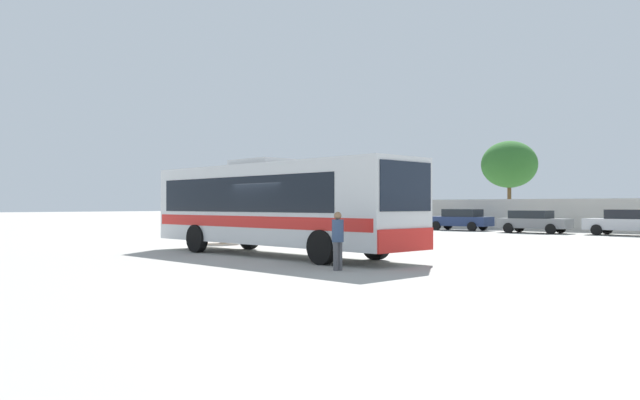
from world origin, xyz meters
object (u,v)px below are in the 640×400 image
at_px(coach_bus_silver_red, 274,203).
at_px(roadside_tree_left, 390,181).
at_px(attendant_by_bus_door, 338,237).
at_px(parked_car_rightmost_silver, 628,222).
at_px(parked_car_second_dark_blue, 460,219).
at_px(vendor_umbrella_near_gate_orange, 227,205).
at_px(parked_car_third_grey, 533,221).
at_px(roadside_tree_midleft, 509,165).
at_px(parked_car_leftmost_black, 384,218).

height_order(coach_bus_silver_red, roadside_tree_left, roadside_tree_left).
bearing_deg(roadside_tree_left, attendant_by_bus_door, -56.83).
bearing_deg(parked_car_rightmost_silver, parked_car_second_dark_blue, 178.13).
bearing_deg(roadside_tree_left, coach_bus_silver_red, -61.50).
relative_size(coach_bus_silver_red, vendor_umbrella_near_gate_orange, 5.31).
distance_m(coach_bus_silver_red, attendant_by_bus_door, 5.62).
bearing_deg(parked_car_rightmost_silver, parked_car_third_grey, -175.61).
xyz_separation_m(attendant_by_bus_door, vendor_umbrella_near_gate_orange, (-11.93, 6.06, 0.88)).
bearing_deg(roadside_tree_left, parked_car_rightmost_silver, -17.56).
height_order(coach_bus_silver_red, parked_car_rightmost_silver, coach_bus_silver_red).
distance_m(vendor_umbrella_near_gate_orange, parked_car_second_dark_blue, 20.56).
distance_m(parked_car_second_dark_blue, roadside_tree_left, 12.90).
bearing_deg(parked_car_second_dark_blue, attendant_by_bus_door, -67.55).
distance_m(parked_car_third_grey, parked_car_rightmost_silver, 5.51).
relative_size(vendor_umbrella_near_gate_orange, roadside_tree_midleft, 0.31).
bearing_deg(parked_car_leftmost_black, parked_car_second_dark_blue, 5.89).
bearing_deg(parked_car_leftmost_black, coach_bus_silver_red, -62.71).
xyz_separation_m(parked_car_rightmost_silver, roadside_tree_left, (-21.79, 6.90, 3.18)).
xyz_separation_m(coach_bus_silver_red, roadside_tree_midleft, (-6.55, 33.31, 3.30)).
relative_size(parked_car_leftmost_black, roadside_tree_left, 0.78).
bearing_deg(parked_car_leftmost_black, roadside_tree_left, 122.28).
height_order(parked_car_second_dark_blue, parked_car_rightmost_silver, parked_car_rightmost_silver).
bearing_deg(vendor_umbrella_near_gate_orange, attendant_by_bus_door, -26.92).
xyz_separation_m(vendor_umbrella_near_gate_orange, roadside_tree_left, (-9.71, 27.05, 2.20)).
distance_m(roadside_tree_left, roadside_tree_midleft, 10.50).
distance_m(attendant_by_bus_door, roadside_tree_left, 39.67).
bearing_deg(roadside_tree_left, parked_car_leftmost_black, -57.72).
height_order(coach_bus_silver_red, roadside_tree_midleft, roadside_tree_midleft).
xyz_separation_m(parked_car_second_dark_blue, roadside_tree_left, (-10.66, 6.53, 3.19)).
xyz_separation_m(parked_car_third_grey, roadside_tree_left, (-16.29, 7.32, 3.22)).
xyz_separation_m(roadside_tree_left, roadside_tree_midleft, (10.10, 2.63, 1.14)).
bearing_deg(parked_car_leftmost_black, vendor_umbrella_near_gate_orange, -75.39).
relative_size(coach_bus_silver_red, roadside_tree_left, 2.09).
bearing_deg(parked_car_rightmost_silver, roadside_tree_midleft, 140.81).
xyz_separation_m(coach_bus_silver_red, roadside_tree_left, (-16.65, 30.68, 2.15)).
bearing_deg(coach_bus_silver_red, roadside_tree_left, 118.50).
distance_m(attendant_by_bus_door, roadside_tree_midleft, 37.79).
bearing_deg(vendor_umbrella_near_gate_orange, roadside_tree_left, 109.75).
xyz_separation_m(parked_car_rightmost_silver, roadside_tree_midleft, (-11.69, 9.53, 4.33)).
distance_m(vendor_umbrella_near_gate_orange, roadside_tree_midleft, 29.87).
bearing_deg(parked_car_leftmost_black, attendant_by_bus_door, -56.59).
bearing_deg(coach_bus_silver_red, parked_car_third_grey, 90.89).
relative_size(attendant_by_bus_door, roadside_tree_left, 0.28).
bearing_deg(parked_car_third_grey, vendor_umbrella_near_gate_orange, -108.45).
relative_size(attendant_by_bus_door, parked_car_second_dark_blue, 0.35).
xyz_separation_m(parked_car_leftmost_black, roadside_tree_midleft, (5.58, 9.80, 4.35)).
bearing_deg(vendor_umbrella_near_gate_orange, parked_car_second_dark_blue, 87.35).
height_order(attendant_by_bus_door, roadside_tree_left, roadside_tree_left).
bearing_deg(parked_car_third_grey, parked_car_leftmost_black, 179.25).
xyz_separation_m(vendor_umbrella_near_gate_orange, parked_car_second_dark_blue, (0.95, 20.52, -0.99)).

